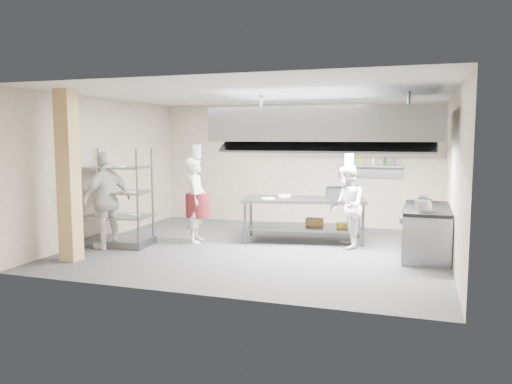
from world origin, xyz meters
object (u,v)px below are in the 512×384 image
(chef_line, at_px, (347,207))
(griddle, at_px, (336,193))
(chef_plating, at_px, (107,200))
(island, at_px, (304,220))
(cooking_range, at_px, (426,232))
(pass_rack, at_px, (118,197))
(chef_head, at_px, (196,200))
(stockpot, at_px, (423,206))

(chef_line, xyz_separation_m, griddle, (-0.32, 0.62, 0.19))
(chef_plating, xyz_separation_m, griddle, (4.14, 2.09, 0.06))
(island, xyz_separation_m, cooking_range, (2.43, -0.50, -0.04))
(cooking_range, relative_size, chef_plating, 1.05)
(island, distance_m, griddle, 0.87)
(chef_line, height_order, griddle, chef_line)
(pass_rack, height_order, chef_head, pass_rack)
(island, height_order, griddle, griddle)
(stockpot, bearing_deg, island, 155.24)
(pass_rack, distance_m, cooking_range, 6.01)
(griddle, relative_size, stockpot, 1.59)
(pass_rack, relative_size, griddle, 4.56)
(pass_rack, bearing_deg, stockpot, 0.34)
(island, height_order, pass_rack, pass_rack)
(griddle, bearing_deg, stockpot, -46.13)
(island, height_order, chef_line, chef_line)
(island, xyz_separation_m, chef_line, (0.95, -0.39, 0.37))
(chef_head, distance_m, chef_line, 3.07)
(chef_head, xyz_separation_m, chef_plating, (-1.42, -1.04, 0.08))
(chef_plating, xyz_separation_m, stockpot, (5.86, 0.78, 0.04))
(chef_head, distance_m, chef_plating, 1.76)
(griddle, bearing_deg, chef_line, -71.23)
(chef_line, relative_size, stockpot, 6.12)
(pass_rack, height_order, chef_plating, pass_rack)
(chef_line, relative_size, chef_plating, 0.86)
(chef_line, bearing_deg, chef_plating, -87.33)
(pass_rack, relative_size, chef_plating, 1.03)
(chef_head, bearing_deg, chef_plating, 110.21)
(chef_plating, relative_size, griddle, 4.44)
(cooking_range, distance_m, chef_head, 4.55)
(island, xyz_separation_m, stockpot, (2.35, -1.08, 0.54))
(griddle, xyz_separation_m, stockpot, (1.72, -1.32, -0.02))
(pass_rack, height_order, chef_line, pass_rack)
(island, relative_size, griddle, 5.87)
(cooking_range, height_order, griddle, griddle)
(cooking_range, relative_size, griddle, 4.66)
(pass_rack, bearing_deg, chef_head, 24.63)
(pass_rack, xyz_separation_m, stockpot, (5.80, 0.50, 0.01))
(island, bearing_deg, pass_rack, -166.61)
(pass_rack, xyz_separation_m, cooking_range, (5.88, 1.09, -0.56))
(pass_rack, bearing_deg, cooking_range, 5.85)
(chef_line, bearing_deg, griddle, -168.12)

